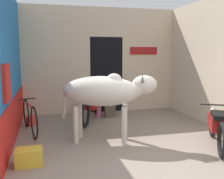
# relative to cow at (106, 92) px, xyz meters

# --- Properties ---
(ground_plane) EXTENTS (30.00, 30.00, 0.00)m
(ground_plane) POSITION_rel_cow_xyz_m (0.50, -1.39, -1.06)
(ground_plane) COLOR gray
(wall_left_shopfront) EXTENTS (0.25, 4.14, 3.24)m
(wall_left_shopfront) POSITION_rel_cow_xyz_m (-1.97, 0.67, 0.50)
(wall_left_shopfront) COLOR #236BAD
(wall_left_shopfront) RESTS_ON ground_plane
(wall_back_with_doorway) EXTENTS (4.77, 0.93, 3.24)m
(wall_back_with_doorway) POSITION_rel_cow_xyz_m (0.56, 3.02, 0.39)
(wall_back_with_doorway) COLOR beige
(wall_back_with_doorway) RESTS_ON ground_plane
(wall_right_with_door) EXTENTS (0.22, 4.14, 3.24)m
(wall_right_with_door) POSITION_rel_cow_xyz_m (2.97, 0.63, 0.53)
(wall_right_with_door) COLOR beige
(wall_right_with_door) RESTS_ON ground_plane
(cow) EXTENTS (2.01, 1.17, 1.46)m
(cow) POSITION_rel_cow_xyz_m (0.00, 0.00, 0.00)
(cow) COLOR beige
(cow) RESTS_ON ground_plane
(motorcycle_near) EXTENTS (0.97, 1.73, 0.77)m
(motorcycle_near) POSITION_rel_cow_xyz_m (2.10, -0.84, -0.63)
(motorcycle_near) COLOR black
(motorcycle_near) RESTS_ON ground_plane
(motorcycle_far) EXTENTS (0.92, 1.78, 0.78)m
(motorcycle_far) POSITION_rel_cow_xyz_m (0.01, 1.71, -0.62)
(motorcycle_far) COLOR black
(motorcycle_far) RESTS_ON ground_plane
(bicycle) EXTENTS (0.53, 1.76, 0.74)m
(bicycle) POSITION_rel_cow_xyz_m (-1.59, 1.04, -0.69)
(bicycle) COLOR black
(bicycle) RESTS_ON ground_plane
(shopkeeper_seated) EXTENTS (0.43, 0.34, 1.16)m
(shopkeeper_seated) POSITION_rel_cow_xyz_m (0.59, 2.11, -0.46)
(shopkeeper_seated) COLOR brown
(shopkeeper_seated) RESTS_ON ground_plane
(plastic_stool) EXTENTS (0.29, 0.29, 0.39)m
(plastic_stool) POSITION_rel_cow_xyz_m (0.26, 2.15, -0.85)
(plastic_stool) COLOR #DB6093
(plastic_stool) RESTS_ON ground_plane
(crate) EXTENTS (0.44, 0.32, 0.28)m
(crate) POSITION_rel_cow_xyz_m (-1.52, -0.85, -0.92)
(crate) COLOR gold
(crate) RESTS_ON ground_plane
(bucket) EXTENTS (0.26, 0.26, 0.26)m
(bucket) POSITION_rel_cow_xyz_m (-1.59, 1.65, -0.93)
(bucket) COLOR #C63D33
(bucket) RESTS_ON ground_plane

